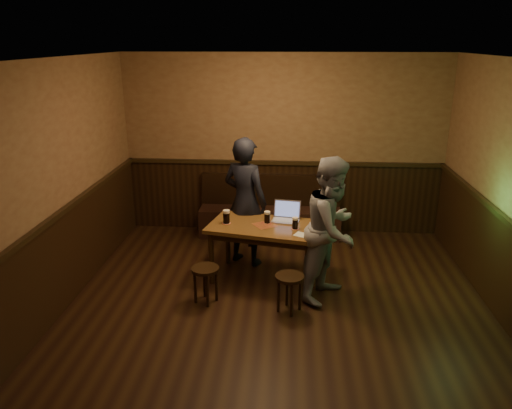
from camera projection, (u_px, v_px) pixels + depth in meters
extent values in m
cube|color=black|center=(276.00, 330.00, 5.41)|extent=(5.00, 6.00, 0.02)
cube|color=beige|center=(280.00, 60.00, 4.52)|extent=(5.00, 6.00, 0.02)
cube|color=#926D4A|center=(284.00, 145.00, 7.81)|extent=(5.00, 0.02, 2.80)
cube|color=#926D4A|center=(35.00, 201.00, 5.13)|extent=(0.02, 6.00, 2.80)
cube|color=black|center=(283.00, 197.00, 8.05)|extent=(4.98, 0.04, 1.10)
cube|color=black|center=(48.00, 276.00, 5.40)|extent=(0.04, 5.98, 1.10)
cube|color=black|center=(283.00, 163.00, 7.84)|extent=(4.98, 0.06, 0.06)
cube|color=black|center=(44.00, 226.00, 5.22)|extent=(0.06, 5.98, 0.06)
cube|color=black|center=(270.00, 222.00, 7.91)|extent=(2.20, 0.50, 0.45)
cube|color=black|center=(271.00, 189.00, 7.95)|extent=(2.20, 0.10, 0.50)
cube|color=brown|center=(265.00, 227.00, 6.32)|extent=(1.53, 1.07, 0.05)
cube|color=black|center=(265.00, 232.00, 6.35)|extent=(1.39, 0.93, 0.08)
cube|color=maroon|center=(265.00, 225.00, 6.32)|extent=(0.36, 0.36, 0.00)
cylinder|color=black|center=(211.00, 258.00, 6.32)|extent=(0.07, 0.07, 0.70)
cylinder|color=black|center=(228.00, 239.00, 6.90)|extent=(0.07, 0.07, 0.70)
cylinder|color=black|center=(307.00, 270.00, 5.99)|extent=(0.07, 0.07, 0.70)
cylinder|color=black|center=(316.00, 250.00, 6.57)|extent=(0.07, 0.07, 0.70)
cylinder|color=black|center=(205.00, 269.00, 5.83)|extent=(0.41, 0.41, 0.04)
cylinder|color=black|center=(216.00, 284.00, 5.93)|extent=(0.03, 0.03, 0.43)
cylinder|color=black|center=(204.00, 281.00, 6.02)|extent=(0.03, 0.03, 0.43)
cylinder|color=black|center=(195.00, 287.00, 5.87)|extent=(0.03, 0.03, 0.43)
cylinder|color=black|center=(207.00, 290.00, 5.78)|extent=(0.03, 0.03, 0.43)
cylinder|color=black|center=(290.00, 277.00, 5.63)|extent=(0.39, 0.39, 0.04)
cylinder|color=black|center=(300.00, 293.00, 5.72)|extent=(0.04, 0.04, 0.43)
cylinder|color=black|center=(287.00, 289.00, 5.82)|extent=(0.04, 0.04, 0.43)
cylinder|color=black|center=(278.00, 295.00, 5.69)|extent=(0.04, 0.04, 0.43)
cylinder|color=black|center=(292.00, 299.00, 5.58)|extent=(0.04, 0.04, 0.43)
cylinder|color=#B42E16|center=(227.00, 223.00, 6.37)|extent=(0.12, 0.12, 0.00)
cylinder|color=silver|center=(227.00, 223.00, 6.37)|extent=(0.10, 0.10, 0.00)
cylinder|color=black|center=(226.00, 218.00, 6.35)|extent=(0.08, 0.08, 0.14)
cylinder|color=beige|center=(226.00, 211.00, 6.32)|extent=(0.09, 0.09, 0.03)
cylinder|color=#B42E16|center=(267.00, 223.00, 6.38)|extent=(0.10, 0.10, 0.00)
cylinder|color=silver|center=(267.00, 223.00, 6.38)|extent=(0.09, 0.09, 0.00)
cylinder|color=black|center=(267.00, 218.00, 6.36)|extent=(0.07, 0.07, 0.12)
cylinder|color=beige|center=(267.00, 212.00, 6.33)|extent=(0.08, 0.08, 0.03)
cylinder|color=#B42E16|center=(295.00, 229.00, 6.19)|extent=(0.10, 0.10, 0.00)
cylinder|color=silver|center=(295.00, 228.00, 6.19)|extent=(0.08, 0.08, 0.00)
cylinder|color=black|center=(295.00, 224.00, 6.17)|extent=(0.07, 0.07, 0.12)
cylinder|color=beige|center=(295.00, 218.00, 6.14)|extent=(0.08, 0.08, 0.03)
cube|color=silver|center=(285.00, 221.00, 6.43)|extent=(0.38, 0.30, 0.02)
cube|color=#B2B2B7|center=(285.00, 220.00, 6.43)|extent=(0.34, 0.24, 0.00)
cube|color=silver|center=(287.00, 209.00, 6.51)|extent=(0.36, 0.13, 0.23)
cube|color=#5E6FAE|center=(287.00, 209.00, 6.50)|extent=(0.32, 0.11, 0.19)
cube|color=silver|center=(304.00, 235.00, 5.98)|extent=(0.26, 0.23, 0.00)
imported|color=black|center=(245.00, 202.00, 6.76)|extent=(0.77, 0.67, 1.78)
imported|color=gray|center=(332.00, 229.00, 5.84)|extent=(0.99, 1.06, 1.74)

